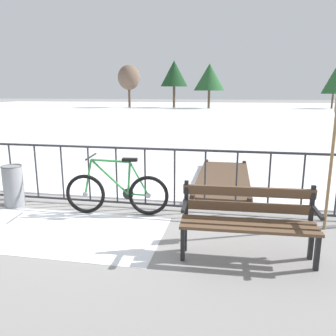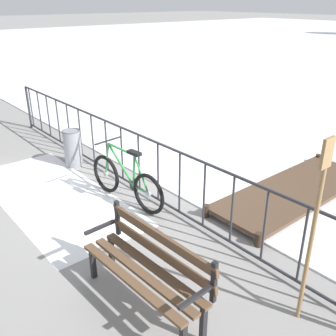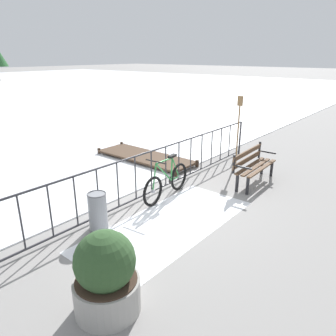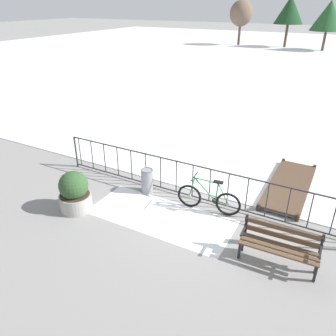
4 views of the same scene
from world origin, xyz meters
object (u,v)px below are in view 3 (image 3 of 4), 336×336
(bicycle_near_railing, at_px, (167,182))
(planter_with_shrub, at_px, (106,275))
(oar_upright, at_px, (238,126))
(park_bench, at_px, (253,163))
(trash_bin, at_px, (98,211))

(bicycle_near_railing, relative_size, planter_with_shrub, 1.55)
(planter_with_shrub, height_order, oar_upright, oar_upright)
(oar_upright, bearing_deg, park_bench, -137.69)
(trash_bin, distance_m, oar_upright, 5.17)
(planter_with_shrub, bearing_deg, bicycle_near_railing, 27.45)
(trash_bin, bearing_deg, planter_with_shrub, -125.87)
(park_bench, xyz_separation_m, trash_bin, (-3.95, 1.13, -0.14))
(park_bench, xyz_separation_m, planter_with_shrub, (-5.15, -0.52, 0.00))
(bicycle_near_railing, relative_size, oar_upright, 0.86)
(bicycle_near_railing, relative_size, park_bench, 1.06)
(bicycle_near_railing, bearing_deg, park_bench, -28.20)
(park_bench, xyz_separation_m, oar_upright, (1.16, 1.06, 0.63))
(park_bench, relative_size, planter_with_shrub, 1.46)
(bicycle_near_railing, distance_m, trash_bin, 1.91)
(park_bench, height_order, trash_bin, park_bench)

